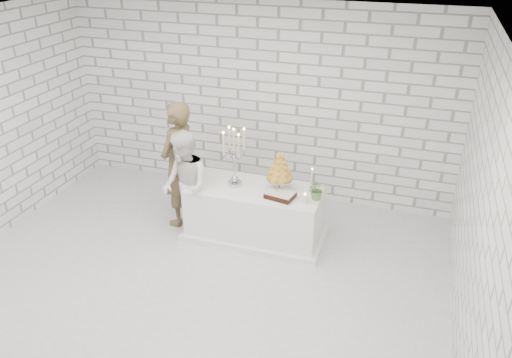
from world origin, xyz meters
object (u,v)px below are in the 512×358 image
(candelabra, at_px, (234,157))
(bride, at_px, (185,186))
(groom, at_px, (179,165))
(croquembouche, at_px, (280,171))
(cake_table, at_px, (255,212))

(candelabra, bearing_deg, bride, -155.82)
(groom, bearing_deg, bride, 44.78)
(groom, height_order, candelabra, groom)
(bride, xyz_separation_m, croquembouche, (1.22, 0.33, 0.26))
(bride, relative_size, croquembouche, 2.79)
(bride, relative_size, candelabra, 1.86)
(bride, bearing_deg, groom, 176.52)
(cake_table, relative_size, groom, 0.99)
(groom, relative_size, bride, 1.19)
(cake_table, xyz_separation_m, bride, (-0.90, -0.27, 0.39))
(groom, bearing_deg, candelabra, 94.72)
(bride, bearing_deg, candelabra, 73.91)
(candelabra, distance_m, croquembouche, 0.63)
(cake_table, height_order, croquembouche, croquembouche)
(candelabra, height_order, croquembouche, candelabra)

